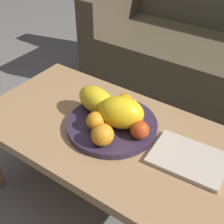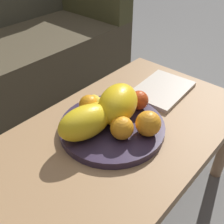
{
  "view_description": "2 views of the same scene",
  "coord_description": "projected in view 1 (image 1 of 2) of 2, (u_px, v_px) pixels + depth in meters",
  "views": [
    {
      "loc": [
        0.52,
        -0.71,
        1.19
      ],
      "look_at": [
        0.01,
        0.02,
        0.5
      ],
      "focal_mm": 48.55,
      "sensor_mm": 36.0,
      "label": 1
    },
    {
      "loc": [
        -0.5,
        -0.43,
        1.02
      ],
      "look_at": [
        0.01,
        0.02,
        0.5
      ],
      "focal_mm": 43.46,
      "sensor_mm": 36.0,
      "label": 2
    }
  ],
  "objects": [
    {
      "name": "orange_right",
      "position": [
        125.0,
        102.0,
        1.2
      ],
      "size": [
        0.07,
        0.07,
        0.07
      ],
      "primitive_type": "sphere",
      "color": "orange",
      "rests_on": "fruit_bowl"
    },
    {
      "name": "orange_left",
      "position": [
        103.0,
        135.0,
        1.04
      ],
      "size": [
        0.08,
        0.08,
        0.08
      ],
      "primitive_type": "sphere",
      "color": "orange",
      "rests_on": "fruit_bowl"
    },
    {
      "name": "ground_plane",
      "position": [
        107.0,
        198.0,
        1.43
      ],
      "size": [
        8.0,
        8.0,
        0.0
      ],
      "primitive_type": "plane",
      "color": "slate"
    },
    {
      "name": "fruit_bowl",
      "position": [
        112.0,
        125.0,
        1.16
      ],
      "size": [
        0.35,
        0.35,
        0.03
      ],
      "primitive_type": "cylinder",
      "color": "#34273E",
      "rests_on": "coffee_table"
    },
    {
      "name": "melon_smaller_beside",
      "position": [
        96.0,
        100.0,
        1.19
      ],
      "size": [
        0.19,
        0.14,
        0.1
      ],
      "primitive_type": "ellipsoid",
      "rotation": [
        0.0,
        0.0,
        -0.21
      ],
      "color": "yellow",
      "rests_on": "fruit_bowl"
    },
    {
      "name": "orange_front",
      "position": [
        96.0,
        121.0,
        1.11
      ],
      "size": [
        0.07,
        0.07,
        0.07
      ],
      "primitive_type": "sphere",
      "color": "orange",
      "rests_on": "fruit_bowl"
    },
    {
      "name": "magazine",
      "position": [
        188.0,
        159.0,
        1.03
      ],
      "size": [
        0.26,
        0.2,
        0.02
      ],
      "primitive_type": "cube",
      "rotation": [
        0.0,
        0.0,
        0.06
      ],
      "color": "beige",
      "rests_on": "coffee_table"
    },
    {
      "name": "banana_bunch",
      "position": [
        121.0,
        109.0,
        1.17
      ],
      "size": [
        0.16,
        0.16,
        0.06
      ],
      "color": "gold",
      "rests_on": "fruit_bowl"
    },
    {
      "name": "coffee_table",
      "position": [
        106.0,
        139.0,
        1.2
      ],
      "size": [
        1.03,
        0.56,
        0.43
      ],
      "color": "#A87E53",
      "rests_on": "ground_plane"
    },
    {
      "name": "couch",
      "position": [
        224.0,
        58.0,
        1.89
      ],
      "size": [
        1.7,
        0.7,
        0.9
      ],
      "color": "#4E4430",
      "rests_on": "ground_plane"
    },
    {
      "name": "apple_front",
      "position": [
        140.0,
        130.0,
        1.07
      ],
      "size": [
        0.07,
        0.07,
        0.07
      ],
      "primitive_type": "sphere",
      "color": "#BD3F16",
      "rests_on": "fruit_bowl"
    },
    {
      "name": "melon_large_front",
      "position": [
        121.0,
        112.0,
        1.11
      ],
      "size": [
        0.2,
        0.17,
        0.12
      ],
      "primitive_type": "ellipsoid",
      "rotation": [
        0.0,
        0.0,
        0.32
      ],
      "color": "yellow",
      "rests_on": "fruit_bowl"
    }
  ]
}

